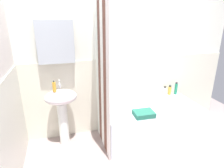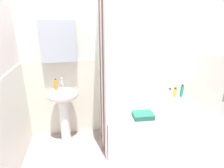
{
  "view_description": "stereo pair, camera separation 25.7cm",
  "coord_description": "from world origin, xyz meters",
  "px_view_note": "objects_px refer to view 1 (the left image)",
  "views": [
    {
      "loc": [
        -0.98,
        -1.49,
        1.8
      ],
      "look_at": [
        -0.31,
        0.84,
        0.94
      ],
      "focal_mm": 30.54,
      "sensor_mm": 36.0,
      "label": 1
    },
    {
      "loc": [
        -0.73,
        -1.55,
        1.8
      ],
      "look_at": [
        -0.31,
        0.84,
        0.94
      ],
      "focal_mm": 30.54,
      "sensor_mm": 36.0,
      "label": 2
    }
  ],
  "objects_px": {
    "soap_dispenser": "(54,87)",
    "bathtub": "(149,121)",
    "lotion_bottle": "(170,90)",
    "towel_folded": "(144,114)",
    "conditioner_bottle": "(165,91)",
    "body_wash_bottle": "(176,89)",
    "sink": "(62,105)"
  },
  "relations": [
    {
      "from": "bathtub",
      "to": "sink",
      "type": "bearing_deg",
      "value": 171.89
    },
    {
      "from": "sink",
      "to": "conditioner_bottle",
      "type": "relative_size",
      "value": 5.53
    },
    {
      "from": "soap_dispenser",
      "to": "conditioner_bottle",
      "type": "distance_m",
      "value": 1.81
    },
    {
      "from": "lotion_bottle",
      "to": "towel_folded",
      "type": "xyz_separation_m",
      "value": [
        -0.74,
        -0.56,
        -0.04
      ]
    },
    {
      "from": "lotion_bottle",
      "to": "conditioner_bottle",
      "type": "bearing_deg",
      "value": 170.17
    },
    {
      "from": "conditioner_bottle",
      "to": "towel_folded",
      "type": "xyz_separation_m",
      "value": [
        -0.65,
        -0.58,
        -0.04
      ]
    },
    {
      "from": "body_wash_bottle",
      "to": "towel_folded",
      "type": "bearing_deg",
      "value": -147.08
    },
    {
      "from": "soap_dispenser",
      "to": "body_wash_bottle",
      "type": "bearing_deg",
      "value": 3.87
    },
    {
      "from": "sink",
      "to": "soap_dispenser",
      "type": "distance_m",
      "value": 0.31
    },
    {
      "from": "body_wash_bottle",
      "to": "bathtub",
      "type": "bearing_deg",
      "value": -155.12
    },
    {
      "from": "lotion_bottle",
      "to": "towel_folded",
      "type": "bearing_deg",
      "value": -142.75
    },
    {
      "from": "body_wash_bottle",
      "to": "soap_dispenser",
      "type": "bearing_deg",
      "value": -176.13
    },
    {
      "from": "body_wash_bottle",
      "to": "conditioner_bottle",
      "type": "height_order",
      "value": "body_wash_bottle"
    },
    {
      "from": "soap_dispenser",
      "to": "bathtub",
      "type": "bearing_deg",
      "value": -6.46
    },
    {
      "from": "sink",
      "to": "bathtub",
      "type": "relative_size",
      "value": 0.59
    },
    {
      "from": "sink",
      "to": "soap_dispenser",
      "type": "xyz_separation_m",
      "value": [
        -0.07,
        -0.03,
        0.3
      ]
    },
    {
      "from": "sink",
      "to": "lotion_bottle",
      "type": "height_order",
      "value": "sink"
    },
    {
      "from": "soap_dispenser",
      "to": "bathtub",
      "type": "distance_m",
      "value": 1.51
    },
    {
      "from": "sink",
      "to": "bathtub",
      "type": "height_order",
      "value": "sink"
    },
    {
      "from": "sink",
      "to": "conditioner_bottle",
      "type": "distance_m",
      "value": 1.71
    },
    {
      "from": "bathtub",
      "to": "body_wash_bottle",
      "type": "height_order",
      "value": "body_wash_bottle"
    },
    {
      "from": "lotion_bottle",
      "to": "conditioner_bottle",
      "type": "xyz_separation_m",
      "value": [
        -0.09,
        0.02,
        -0.01
      ]
    },
    {
      "from": "bathtub",
      "to": "lotion_bottle",
      "type": "height_order",
      "value": "lotion_bottle"
    },
    {
      "from": "sink",
      "to": "towel_folded",
      "type": "bearing_deg",
      "value": -23.04
    },
    {
      "from": "bathtub",
      "to": "towel_folded",
      "type": "relative_size",
      "value": 5.34
    },
    {
      "from": "lotion_bottle",
      "to": "conditioner_bottle",
      "type": "distance_m",
      "value": 0.09
    },
    {
      "from": "soap_dispenser",
      "to": "towel_folded",
      "type": "height_order",
      "value": "soap_dispenser"
    },
    {
      "from": "conditioner_bottle",
      "to": "towel_folded",
      "type": "height_order",
      "value": "conditioner_bottle"
    },
    {
      "from": "sink",
      "to": "towel_folded",
      "type": "relative_size",
      "value": 3.17
    },
    {
      "from": "bathtub",
      "to": "body_wash_bottle",
      "type": "relative_size",
      "value": 6.67
    },
    {
      "from": "bathtub",
      "to": "conditioner_bottle",
      "type": "relative_size",
      "value": 9.33
    },
    {
      "from": "body_wash_bottle",
      "to": "lotion_bottle",
      "type": "xyz_separation_m",
      "value": [
        -0.11,
        0.01,
        -0.02
      ]
    }
  ]
}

